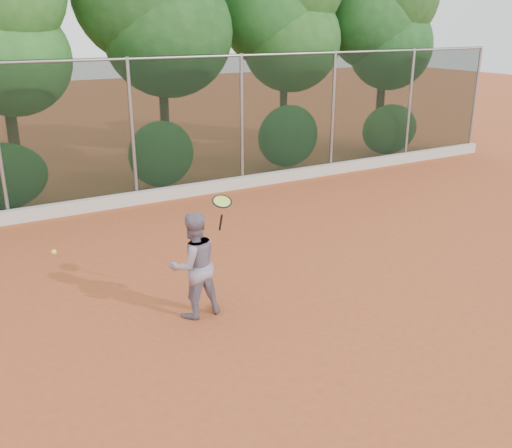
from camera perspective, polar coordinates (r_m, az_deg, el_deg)
ground at (r=8.71m, az=3.32°, el=-9.71°), size 80.00×80.00×0.00m
concrete_curb at (r=14.41m, az=-11.59°, el=2.59°), size 24.00×0.20×0.30m
tennis_player at (r=8.58m, az=-6.25°, el=-4.11°), size 0.82×0.65×1.65m
chainlink_fence at (r=14.19m, az=-12.29°, el=9.39°), size 24.09×0.09×3.50m
foliage_backdrop at (r=15.75m, az=-17.37°, el=19.26°), size 23.70×3.63×7.55m
tennis_racket at (r=8.45m, az=-3.43°, el=2.03°), size 0.34×0.32×0.57m
tennis_ball_in_flight at (r=7.28m, az=-19.56°, el=-2.65°), size 0.06×0.06×0.06m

